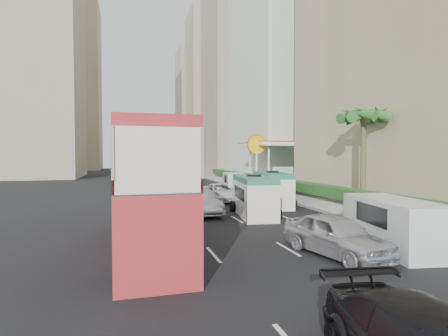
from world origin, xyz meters
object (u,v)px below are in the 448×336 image
object	(u,v)px
double_decker_bus	(148,188)
van_asset	(221,201)
car_silver_lane_a	(200,215)
car_silver_lane_b	(335,256)
palm_tree	(363,164)
minibus_near	(254,196)
shell_station	(274,165)
minibus_far	(272,189)
panel_van_near	(394,224)
panel_van_far	(235,183)

from	to	relation	value
double_decker_bus	van_asset	xyz separation A→B (m)	(6.90, 13.67, -2.53)
car_silver_lane_a	car_silver_lane_b	distance (m)	11.25
car_silver_lane_a	palm_tree	world-z (taller)	palm_tree
car_silver_lane_a	minibus_near	distance (m)	3.78
palm_tree	shell_station	xyz separation A→B (m)	(2.20, 19.00, -0.63)
van_asset	minibus_near	world-z (taller)	minibus_near
van_asset	minibus_far	size ratio (longest dim) A/B	0.93
minibus_far	van_asset	bearing A→B (deg)	140.53
panel_van_near	panel_van_far	world-z (taller)	panel_van_near
van_asset	palm_tree	xyz separation A→B (m)	(6.90, -9.67, 3.38)
minibus_near	minibus_far	size ratio (longest dim) A/B	0.99
car_silver_lane_a	minibus_far	bearing A→B (deg)	14.70
minibus_near	shell_station	world-z (taller)	shell_station
panel_van_near	palm_tree	xyz separation A→B (m)	(3.83, 7.06, 2.35)
van_asset	minibus_near	xyz separation A→B (m)	(0.18, -7.60, 1.28)
van_asset	panel_van_near	size ratio (longest dim) A/B	1.05
double_decker_bus	palm_tree	world-z (taller)	palm_tree
panel_van_far	shell_station	size ratio (longest dim) A/B	0.62
double_decker_bus	van_asset	world-z (taller)	double_decker_bus
car_silver_lane_b	minibus_near	bearing A→B (deg)	77.91
minibus_far	palm_tree	xyz separation A→B (m)	(3.73, -5.97, 2.09)
double_decker_bus	van_asset	distance (m)	15.52
minibus_far	panel_van_far	bearing A→B (deg)	98.27
car_silver_lane_a	van_asset	bearing A→B (deg)	56.11
double_decker_bus	minibus_far	distance (m)	14.22
car_silver_lane_b	panel_van_far	size ratio (longest dim) A/B	0.96
panel_van_far	minibus_far	bearing A→B (deg)	-82.38
car_silver_lane_a	minibus_far	world-z (taller)	minibus_far
car_silver_lane_b	panel_van_near	size ratio (longest dim) A/B	0.92
car_silver_lane_a	panel_van_far	bearing A→B (deg)	56.53
palm_tree	shell_station	bearing A→B (deg)	83.40
double_decker_bus	palm_tree	xyz separation A→B (m)	(13.80, 4.00, 0.85)
car_silver_lane_b	minibus_near	distance (m)	9.54
double_decker_bus	car_silver_lane_a	bearing A→B (deg)	62.94
car_silver_lane_a	shell_station	bearing A→B (deg)	44.48
double_decker_bus	minibus_near	bearing A→B (deg)	40.62
car_silver_lane_a	panel_van_near	world-z (taller)	panel_van_near
car_silver_lane_a	shell_station	distance (m)	20.00
panel_van_near	panel_van_far	bearing A→B (deg)	98.94
van_asset	car_silver_lane_a	bearing A→B (deg)	-116.91
car_silver_lane_a	minibus_far	xyz separation A→B (m)	(6.28, 2.56, 1.29)
minibus_near	shell_station	size ratio (longest dim) A/B	0.72
panel_van_near	minibus_far	bearing A→B (deg)	99.56
van_asset	shell_station	world-z (taller)	shell_station
panel_van_far	palm_tree	world-z (taller)	palm_tree
van_asset	palm_tree	world-z (taller)	palm_tree
minibus_near	palm_tree	xyz separation A→B (m)	(6.72, -2.08, 2.10)
van_asset	palm_tree	distance (m)	12.35
palm_tree	panel_van_near	bearing A→B (deg)	-118.46
palm_tree	van_asset	bearing A→B (deg)	125.50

